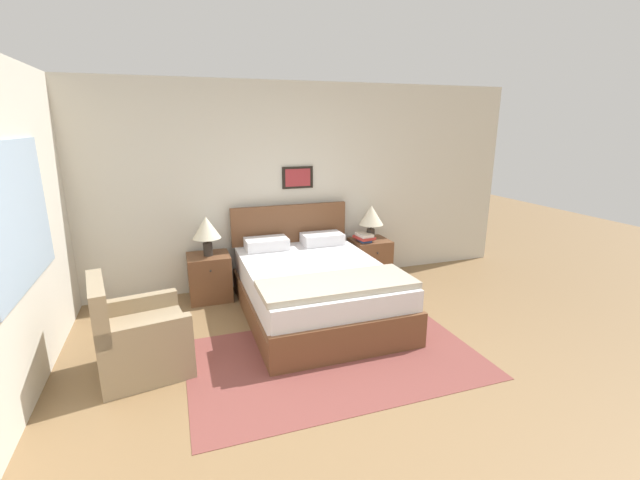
# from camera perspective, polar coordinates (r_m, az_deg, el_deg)

# --- Properties ---
(ground_plane) EXTENTS (16.00, 16.00, 0.00)m
(ground_plane) POSITION_cam_1_polar(r_m,az_deg,el_deg) (3.57, 3.95, -20.57)
(ground_plane) COLOR olive
(wall_back) EXTENTS (7.00, 0.09, 2.60)m
(wall_back) POSITION_cam_1_polar(r_m,az_deg,el_deg) (5.56, -6.91, 7.03)
(wall_back) COLOR beige
(wall_back) RESTS_ON ground_plane
(wall_left) EXTENTS (0.08, 5.10, 2.60)m
(wall_left) POSITION_cam_1_polar(r_m,az_deg,el_deg) (4.23, -34.73, 1.86)
(wall_left) COLOR beige
(wall_left) RESTS_ON ground_plane
(area_rug_main) EXTENTS (2.62, 1.60, 0.01)m
(area_rug_main) POSITION_cam_1_polar(r_m,az_deg,el_deg) (4.07, 2.07, -15.50)
(area_rug_main) COLOR brown
(area_rug_main) RESTS_ON ground_plane
(bed) EXTENTS (1.53, 2.13, 1.07)m
(bed) POSITION_cam_1_polar(r_m,az_deg,el_deg) (4.81, -0.72, -6.36)
(bed) COLOR brown
(bed) RESTS_ON ground_plane
(armchair) EXTENTS (0.83, 0.82, 0.87)m
(armchair) POSITION_cam_1_polar(r_m,az_deg,el_deg) (4.08, -23.11, -12.12)
(armchair) COLOR #998466
(armchair) RESTS_ON ground_plane
(nightstand_near_window) EXTENTS (0.50, 0.48, 0.56)m
(nightstand_near_window) POSITION_cam_1_polar(r_m,az_deg,el_deg) (5.40, -14.50, -4.80)
(nightstand_near_window) COLOR brown
(nightstand_near_window) RESTS_ON ground_plane
(nightstand_by_door) EXTENTS (0.50, 0.48, 0.56)m
(nightstand_by_door) POSITION_cam_1_polar(r_m,az_deg,el_deg) (5.93, 6.62, -2.57)
(nightstand_by_door) COLOR brown
(nightstand_by_door) RESTS_ON ground_plane
(table_lamp_near_window) EXTENTS (0.33, 0.33, 0.48)m
(table_lamp_near_window) POSITION_cam_1_polar(r_m,az_deg,el_deg) (5.21, -14.91, 1.45)
(table_lamp_near_window) COLOR #2D2823
(table_lamp_near_window) RESTS_ON nightstand_near_window
(table_lamp_by_door) EXTENTS (0.33, 0.33, 0.48)m
(table_lamp_by_door) POSITION_cam_1_polar(r_m,az_deg,el_deg) (5.76, 6.84, 3.16)
(table_lamp_by_door) COLOR #2D2823
(table_lamp_by_door) RESTS_ON nightstand_by_door
(book_thick_bottom) EXTENTS (0.14, 0.20, 0.03)m
(book_thick_bottom) POSITION_cam_1_polar(r_m,az_deg,el_deg) (5.76, 5.90, 0.00)
(book_thick_bottom) COLOR #335693
(book_thick_bottom) RESTS_ON nightstand_by_door
(book_hardcover_middle) EXTENTS (0.25, 0.29, 0.04)m
(book_hardcover_middle) POSITION_cam_1_polar(r_m,az_deg,el_deg) (5.75, 5.91, 0.33)
(book_hardcover_middle) COLOR #B7332D
(book_hardcover_middle) RESTS_ON book_thick_bottom
(book_novel_upper) EXTENTS (0.19, 0.25, 0.04)m
(book_novel_upper) POSITION_cam_1_polar(r_m,az_deg,el_deg) (5.74, 5.92, 0.69)
(book_novel_upper) COLOR silver
(book_novel_upper) RESTS_ON book_hardcover_middle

